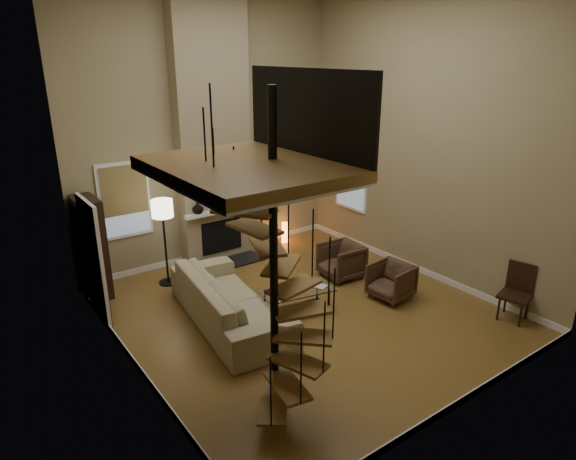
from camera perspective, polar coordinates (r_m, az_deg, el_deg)
ground at (r=9.04m, az=1.51°, el=-9.12°), size 6.00×6.50×0.01m
back_wall at (r=10.80m, az=-9.07°, el=10.93°), size 6.00×0.02×5.50m
front_wall at (r=5.92m, az=21.21°, el=2.69°), size 6.00×0.02×5.50m
left_wall at (r=6.73m, az=-19.11°, el=4.87°), size 0.02×6.50×5.50m
right_wall at (r=10.16m, az=15.44°, el=9.94°), size 0.02×6.50×5.50m
baseboard_back at (r=11.50m, az=-8.33°, el=-2.44°), size 6.00×0.02×0.12m
baseboard_front at (r=7.14m, az=18.37°, el=-18.41°), size 6.00×0.02×0.12m
baseboard_left at (r=7.82m, az=-16.80°, el=-14.52°), size 0.02×6.50×0.12m
baseboard_right at (r=10.91m, az=14.14°, el=-4.11°), size 0.02×6.50×0.12m
chimney_breast at (r=10.63m, az=-8.59°, el=10.82°), size 1.60×0.38×5.50m
hearth at (r=10.97m, az=-6.68°, el=-3.71°), size 1.50×0.60×0.04m
firebox at (r=11.01m, az=-7.53°, el=-0.68°), size 0.95×0.02×0.72m
mantel at (r=10.75m, az=-7.46°, el=2.20°), size 1.70×0.18×0.06m
mirror_frame at (r=10.59m, az=-7.81°, el=6.41°), size 0.94×0.10×0.94m
mirror_disc at (r=10.60m, az=-7.84°, el=6.42°), size 0.80×0.01×0.80m
vase_left at (r=10.50m, az=-10.23°, el=2.51°), size 0.24×0.24×0.25m
vase_right at (r=11.03m, az=-4.86°, el=3.48°), size 0.20×0.20×0.21m
window_back at (r=10.31m, az=-18.08°, el=3.35°), size 1.02×0.06×1.52m
window_right at (r=11.70m, az=7.26°, el=6.06°), size 0.06×1.02×1.52m
entry_door at (r=8.92m, az=-21.15°, el=-3.41°), size 0.10×1.05×2.16m
loft at (r=5.39m, az=-3.93°, el=7.74°), size 1.70×2.20×1.09m
spiral_stair at (r=6.00m, az=-1.52°, el=-5.62°), size 1.47×1.47×4.06m
hutch at (r=9.89m, az=-21.48°, el=-1.84°), size 0.39×0.84×1.87m
sofa at (r=8.58m, az=-6.79°, el=-7.92°), size 1.52×3.09×0.87m
armchair_near at (r=10.24m, az=6.40°, el=-3.40°), size 0.82×0.80×0.70m
armchair_far at (r=9.52m, az=11.89°, el=-5.57°), size 0.78×0.76×0.65m
coffee_table at (r=8.83m, az=1.04°, el=-7.73°), size 1.35×0.85×0.46m
bowl at (r=8.77m, az=0.85°, el=-6.37°), size 0.42×0.42×0.10m
book at (r=8.83m, az=3.46°, el=-6.44°), size 0.29×0.32×0.03m
floor_lamp at (r=9.79m, az=-14.07°, el=1.63°), size 0.41×0.41×1.71m
accent_lamp at (r=12.01m, az=-0.39°, el=-0.27°), size 0.14×0.14×0.49m
side_chair at (r=9.41m, az=24.63°, el=-6.19°), size 0.58×0.58×1.00m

